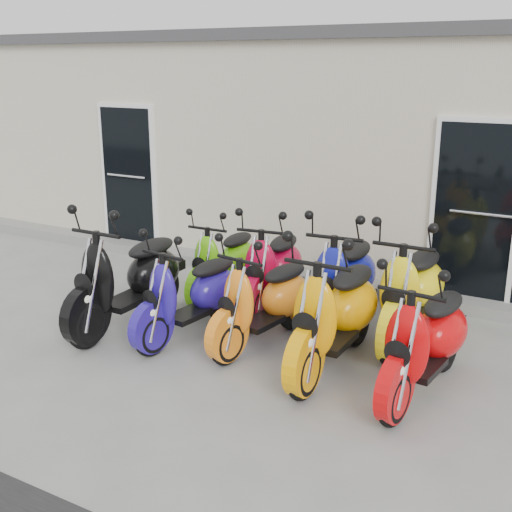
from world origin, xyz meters
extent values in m
plane|color=gray|center=(0.00, 0.00, 0.00)|extent=(80.00, 80.00, 0.00)
cube|color=beige|center=(0.00, 5.20, 1.60)|extent=(14.00, 6.00, 3.20)
cube|color=#3F3F42|center=(0.00, 5.20, 3.28)|extent=(14.20, 6.20, 0.16)
cube|color=gray|center=(0.00, 2.02, 0.07)|extent=(14.00, 0.40, 0.15)
cube|color=black|center=(-3.20, 2.17, 1.26)|extent=(1.07, 0.08, 2.22)
camera|label=1|loc=(3.51, -5.63, 2.90)|focal=45.00mm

